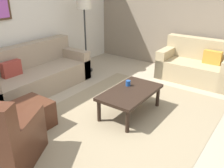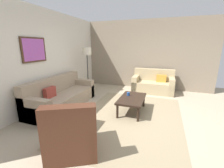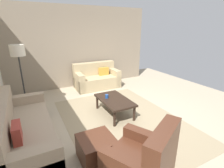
{
  "view_description": "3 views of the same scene",
  "coord_description": "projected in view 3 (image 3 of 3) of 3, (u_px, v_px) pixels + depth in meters",
  "views": [
    {
      "loc": [
        -2.65,
        -1.78,
        2.05
      ],
      "look_at": [
        -0.06,
        0.09,
        0.66
      ],
      "focal_mm": 38.64,
      "sensor_mm": 36.0,
      "label": 1
    },
    {
      "loc": [
        -3.44,
        -0.74,
        1.79
      ],
      "look_at": [
        0.09,
        0.51,
        0.82
      ],
      "focal_mm": 24.04,
      "sensor_mm": 36.0,
      "label": 2
    },
    {
      "loc": [
        -3.03,
        1.85,
        2.09
      ],
      "look_at": [
        0.41,
        0.06,
        0.79
      ],
      "focal_mm": 27.31,
      "sensor_mm": 36.0,
      "label": 3
    }
  ],
  "objects": [
    {
      "name": "ottoman",
      "position": [
        97.0,
        149.0,
        2.78
      ],
      "size": [
        0.56,
        0.56,
        0.4
      ],
      "primitive_type": "cube",
      "color": "#4C2819",
      "rests_on": "ground_plane"
    },
    {
      "name": "area_rug",
      "position": [
        122.0,
        120.0,
        4.02
      ],
      "size": [
        3.53,
        2.51,
        0.01
      ],
      "primitive_type": "cube",
      "color": "gray",
      "rests_on": "ground_plane"
    },
    {
      "name": "lamp_standing",
      "position": [
        19.0,
        58.0,
        3.96
      ],
      "size": [
        0.32,
        0.32,
        1.71
      ],
      "color": "black",
      "rests_on": "ground_plane"
    },
    {
      "name": "stone_feature_panel",
      "position": [
        80.0,
        47.0,
        6.1
      ],
      "size": [
        0.12,
        5.2,
        2.8
      ],
      "primitive_type": "cube",
      "color": "gray",
      "rests_on": "ground_plane"
    },
    {
      "name": "coffee_table",
      "position": [
        114.0,
        101.0,
        4.19
      ],
      "size": [
        1.1,
        0.64,
        0.41
      ],
      "color": "black",
      "rests_on": "ground_plane"
    },
    {
      "name": "couch_main",
      "position": [
        20.0,
        133.0,
        3.02
      ],
      "size": [
        2.29,
        0.89,
        0.88
      ],
      "color": "gray",
      "rests_on": "ground_plane"
    },
    {
      "name": "cup",
      "position": [
        107.0,
        96.0,
        4.22
      ],
      "size": [
        0.08,
        0.08,
        0.09
      ],
      "primitive_type": "cylinder",
      "color": "#1E478C",
      "rests_on": "coffee_table"
    },
    {
      "name": "couch_loveseat",
      "position": [
        96.0,
        79.0,
        6.17
      ],
      "size": [
        0.81,
        1.54,
        0.88
      ],
      "color": "tan",
      "rests_on": "ground_plane"
    },
    {
      "name": "ground_plane",
      "position": [
        122.0,
        120.0,
        4.02
      ],
      "size": [
        8.0,
        8.0,
        0.0
      ],
      "primitive_type": "plane",
      "color": "tan"
    },
    {
      "name": "armchair_leather",
      "position": [
        144.0,
        165.0,
        2.31
      ],
      "size": [
        1.08,
        1.08,
        0.95
      ],
      "color": "#4C2819",
      "rests_on": "ground_plane"
    }
  ]
}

